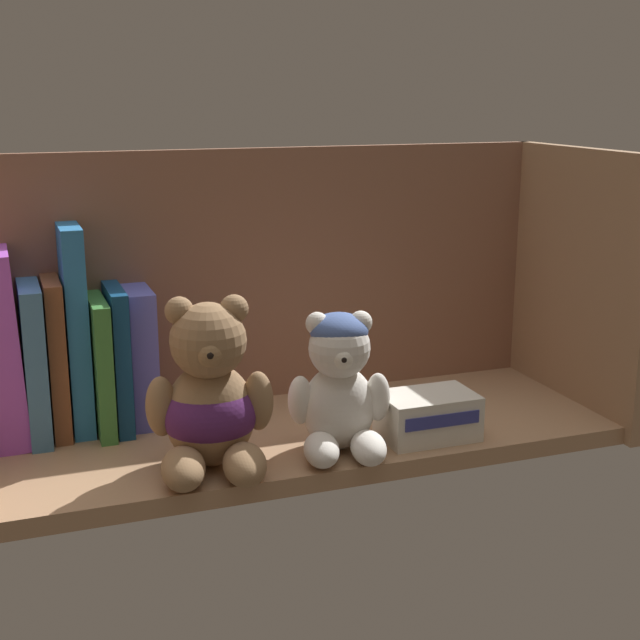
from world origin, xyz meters
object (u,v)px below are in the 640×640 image
at_px(book_2, 33,358).
at_px(teddy_bear_smaller, 340,386).
at_px(book_1, 2,344).
at_px(book_7, 139,354).
at_px(book_5, 98,360).
at_px(book_4, 75,328).
at_px(small_product_box, 428,416).
at_px(book_6, 116,354).
at_px(teddy_bear_larger, 210,402).
at_px(book_3, 55,354).

bearing_deg(book_2, teddy_bear_smaller, -29.39).
xyz_separation_m(book_1, book_7, (0.15, 0.00, -0.03)).
bearing_deg(book_5, book_4, -180.00).
distance_m(teddy_bear_smaller, small_product_box, 0.12).
height_order(book_6, teddy_bear_larger, teddy_bear_larger).
xyz_separation_m(teddy_bear_larger, teddy_bear_smaller, (0.14, -0.00, 0.00)).
bearing_deg(book_4, book_1, -180.00).
bearing_deg(book_7, book_2, 180.00).
xyz_separation_m(book_6, teddy_bear_smaller, (0.21, -0.17, -0.01)).
height_order(book_4, book_6, book_4).
xyz_separation_m(book_3, book_4, (0.02, 0.00, 0.03)).
relative_size(book_1, book_4, 0.91).
xyz_separation_m(book_4, small_product_box, (0.36, -0.17, -0.09)).
relative_size(book_3, small_product_box, 1.71).
xyz_separation_m(book_2, book_6, (0.09, 0.00, -0.01)).
distance_m(book_3, teddy_bear_larger, 0.21).
relative_size(book_6, small_product_box, 1.58).
bearing_deg(book_7, book_3, -180.00).
relative_size(book_1, book_5, 1.38).
bearing_deg(book_6, book_7, 0.00).
height_order(book_2, book_4, book_4).
relative_size(book_5, small_product_box, 1.48).
xyz_separation_m(book_1, book_4, (0.08, 0.00, 0.01)).
bearing_deg(book_5, book_6, 0.00).
bearing_deg(book_7, teddy_bear_smaller, -42.61).
relative_size(teddy_bear_smaller, small_product_box, 1.47).
xyz_separation_m(book_6, small_product_box, (0.31, -0.17, -0.06)).
height_order(book_4, book_7, book_4).
distance_m(book_5, teddy_bear_larger, 0.19).
bearing_deg(book_2, book_1, -180.00).
xyz_separation_m(book_7, teddy_bear_larger, (0.04, -0.16, -0.01)).
xyz_separation_m(book_5, teddy_bear_smaller, (0.23, -0.17, -0.00)).
bearing_deg(book_7, teddy_bear_larger, -74.74).
xyz_separation_m(book_2, book_3, (0.02, -0.00, 0.00)).
relative_size(book_5, teddy_bear_smaller, 1.01).
distance_m(book_1, book_6, 0.12).
height_order(book_6, small_product_box, book_6).
bearing_deg(small_product_box, book_1, 158.96).
bearing_deg(book_1, book_4, 0.00).
bearing_deg(teddy_bear_smaller, book_5, 143.73).
height_order(book_5, book_6, book_6).
bearing_deg(book_2, book_4, -0.00).
xyz_separation_m(book_3, teddy_bear_smaller, (0.28, -0.17, -0.02)).
bearing_deg(small_product_box, book_3, 156.27).
bearing_deg(book_6, teddy_bear_larger, -66.62).
height_order(book_6, teddy_bear_smaller, book_6).
xyz_separation_m(teddy_bear_smaller, small_product_box, (0.11, 0.00, -0.05)).
height_order(book_3, book_5, book_3).
distance_m(book_6, book_7, 0.03).
relative_size(book_4, small_product_box, 2.26).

